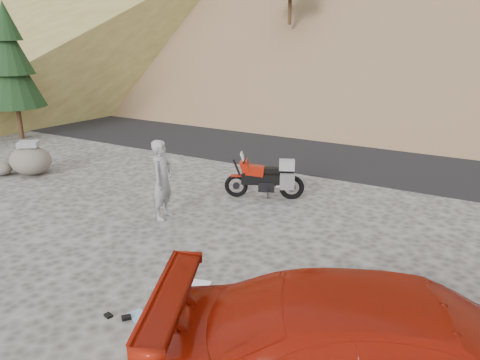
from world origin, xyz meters
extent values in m
plane|color=#474441|center=(0.00, 0.00, 0.00)|extent=(140.00, 140.00, 0.00)
cube|color=black|center=(0.00, 9.00, 0.00)|extent=(120.00, 7.00, 0.05)
cube|color=olive|center=(-30.00, 20.00, 2.00)|extent=(45.29, 46.00, 24.26)
cylinder|color=#351F13|center=(-4.00, 14.00, 4.90)|extent=(0.17, 0.17, 1.40)
cylinder|color=#351F13|center=(-18.00, 16.00, 3.57)|extent=(0.15, 0.15, 1.26)
cone|color=black|center=(-18.00, 16.00, 4.96)|extent=(1.80, 1.80, 2.03)
cylinder|color=#351F13|center=(-11.00, 4.50, 0.77)|extent=(0.18, 0.18, 1.54)
cone|color=black|center=(-11.00, 4.50, 2.47)|extent=(2.20, 2.20, 2.47)
cone|color=black|center=(-11.00, 4.50, 3.41)|extent=(1.65, 1.65, 1.93)
cone|color=black|center=(-11.00, 4.50, 4.35)|extent=(1.10, 1.10, 1.39)
torus|color=black|center=(-0.47, 2.91, 0.30)|extent=(0.59, 0.34, 0.60)
cylinder|color=black|center=(-0.47, 2.91, 0.30)|extent=(0.19, 0.12, 0.18)
torus|color=black|center=(0.81, 3.48, 0.30)|extent=(0.63, 0.37, 0.63)
cylinder|color=black|center=(0.81, 3.48, 0.30)|extent=(0.21, 0.15, 0.20)
cylinder|color=black|center=(-0.41, 2.94, 0.63)|extent=(0.33, 0.19, 0.73)
cylinder|color=black|center=(-0.29, 2.99, 0.98)|extent=(0.26, 0.53, 0.04)
cube|color=black|center=(0.15, 3.19, 0.50)|extent=(1.08, 0.64, 0.27)
cube|color=black|center=(0.23, 3.23, 0.32)|extent=(0.48, 0.41, 0.25)
cube|color=#961608|center=(-0.04, 3.10, 0.72)|extent=(0.54, 0.44, 0.28)
cube|color=#961608|center=(-0.27, 3.01, 0.83)|extent=(0.37, 0.39, 0.32)
cube|color=silver|center=(-0.33, 2.98, 1.07)|extent=(0.21, 0.29, 0.23)
cube|color=black|center=(0.35, 3.28, 0.74)|extent=(0.54, 0.38, 0.11)
cube|color=black|center=(0.67, 3.42, 0.71)|extent=(0.36, 0.28, 0.09)
cube|color=silver|center=(0.80, 3.22, 0.52)|extent=(0.37, 0.25, 0.41)
cube|color=silver|center=(0.60, 3.65, 0.52)|extent=(0.37, 0.25, 0.41)
cube|color=gray|center=(0.68, 3.43, 0.89)|extent=(0.47, 0.44, 0.24)
cube|color=#961608|center=(-0.47, 2.91, 0.57)|extent=(0.29, 0.21, 0.04)
cylinder|color=black|center=(0.34, 3.10, 0.16)|extent=(0.10, 0.18, 0.33)
cylinder|color=silver|center=(0.69, 3.29, 0.36)|extent=(0.41, 0.24, 0.12)
imported|color=gray|center=(-1.23, 0.93, 0.00)|extent=(0.53, 0.72, 1.82)
ellipsoid|color=#555049|center=(-6.69, 1.63, 0.42)|extent=(1.61, 1.51, 0.83)
cube|color=gray|center=(-6.69, 1.63, 0.92)|extent=(0.82, 0.79, 0.18)
ellipsoid|color=#555049|center=(-7.38, 1.13, 0.19)|extent=(0.74, 0.68, 0.39)
cube|color=white|center=(1.06, -1.21, 0.01)|extent=(0.61, 0.57, 0.02)
cylinder|color=#1A3C9D|center=(2.62, -0.55, 0.10)|extent=(0.51, 0.40, 0.19)
cylinder|color=#1A3C9D|center=(2.54, -1.68, 0.11)|extent=(0.08, 0.08, 0.22)
cone|color=red|center=(3.53, -1.43, 0.09)|extent=(0.17, 0.17, 0.17)
cube|color=black|center=(0.42, -2.54, 0.02)|extent=(0.15, 0.12, 0.04)
cube|color=black|center=(0.70, -2.45, 0.02)|extent=(0.17, 0.17, 0.05)
cube|color=#85AFCE|center=(0.81, -2.31, 0.01)|extent=(0.38, 0.33, 0.01)
camera|label=1|loc=(5.12, -6.83, 4.18)|focal=35.00mm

